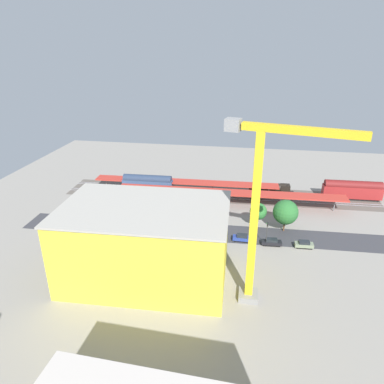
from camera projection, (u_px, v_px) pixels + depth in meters
The scene contains 23 objects.
ground_plane at pixel (212, 226), 92.76m from camera, with size 157.53×157.53×0.00m, color gray.
rail_bed at pixel (219, 194), 112.50m from camera, with size 98.45×13.68×0.01m, color #5B544C.
street_asphalt at pixel (210, 232), 89.39m from camera, with size 98.45×9.00×0.01m, color #38383D.
track_rails at pixel (219, 193), 112.43m from camera, with size 98.41×10.13×0.12m.
platform_canopy_near at pixel (229, 193), 103.18m from camera, with size 67.40×6.81×4.29m.
platform_canopy_far at pixel (185, 182), 111.96m from camera, with size 59.09×6.26×4.00m.
locomotive at pixel (271, 189), 111.89m from camera, with size 14.23×3.15×5.08m.
passenger_coach at pixel (352, 190), 107.65m from camera, with size 17.62×3.53×6.05m.
freight_coach_far at pixel (148, 184), 112.15m from camera, with size 16.29×3.36×6.16m.
parked_car_0 at pixel (304, 245), 82.47m from camera, with size 4.40×1.99×1.70m.
parked_car_1 at pixel (271, 242), 83.54m from camera, with size 4.89×2.11×1.62m.
parked_car_2 at pixel (242, 238), 85.27m from camera, with size 4.56×1.86×1.73m.
parked_car_3 at pixel (210, 237), 85.90m from camera, with size 4.22×2.02×1.64m.
construction_building at pixel (146, 243), 69.74m from camera, with size 31.99×20.32×15.38m, color yellow.
construction_roof_slab at pixel (144, 208), 66.68m from camera, with size 32.59×20.92×0.40m, color #ADA89E.
tower_crane at pixel (261, 208), 58.41m from camera, with size 20.86×6.50×33.68m.
box_truck_0 at pixel (136, 230), 87.17m from camera, with size 8.73×3.01×3.32m.
street_tree_0 at pixel (207, 209), 91.78m from camera, with size 4.11×4.11×6.52m.
street_tree_1 at pixel (186, 205), 92.92m from camera, with size 4.59×4.59×7.30m.
street_tree_2 at pixel (168, 203), 94.28m from camera, with size 6.03×6.03×8.02m.
street_tree_3 at pixel (286, 212), 88.16m from camera, with size 6.38×6.38×8.53m.
street_tree_4 at pixel (258, 211), 89.91m from camera, with size 4.41×4.41×6.97m.
traffic_light at pixel (267, 231), 81.82m from camera, with size 0.50×0.36×6.21m.
Camera 1 is at (-8.29, 81.76, 44.26)m, focal length 32.60 mm.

